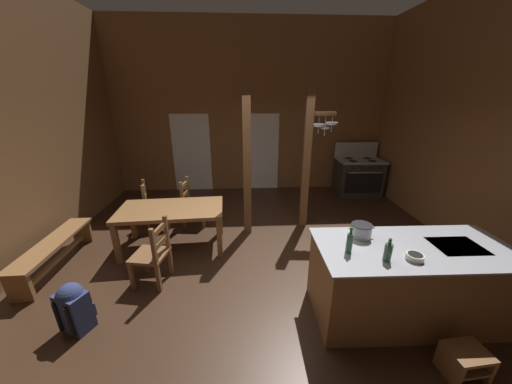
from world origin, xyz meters
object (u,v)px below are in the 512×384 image
bench_along_left_wall (54,249)px  backpack (73,306)px  bottle_tall_on_counter (349,243)px  ladderback_chair_at_table_end (153,254)px  stove_range (358,176)px  bottle_short_on_counter (388,252)px  kitchen_island (407,281)px  ladderback_chair_by_post (154,206)px  stockpot_on_counter (361,231)px  dining_table (171,213)px  ladderback_chair_near_window (193,203)px  step_stool (465,360)px  mixing_bowl_on_counter (415,257)px

bench_along_left_wall → backpack: size_ratio=2.71×
bottle_tall_on_counter → ladderback_chair_at_table_end: bearing=160.7°
backpack → bench_along_left_wall: bearing=128.9°
stove_range → bench_along_left_wall: 6.60m
backpack → bottle_short_on_counter: bearing=-3.9°
kitchen_island → ladderback_chair_by_post: (-3.65, 2.48, -0.02)m
bench_along_left_wall → stockpot_on_counter: 4.42m
stove_range → ladderback_chair_at_table_end: size_ratio=1.39×
stockpot_on_counter → bottle_tall_on_counter: (-0.27, -0.30, 0.03)m
dining_table → stockpot_on_counter: (2.57, -1.44, 0.37)m
ladderback_chair_near_window → ladderback_chair_by_post: (-0.75, -0.10, 0.00)m
stove_range → bench_along_left_wall: (-5.94, -2.88, -0.17)m
kitchen_island → ladderback_chair_by_post: ladderback_chair_by_post is taller
stove_range → bench_along_left_wall: size_ratio=0.82×
kitchen_island → stockpot_on_counter: 0.79m
step_stool → bottle_short_on_counter: 1.18m
kitchen_island → bottle_short_on_counter: size_ratio=8.77×
mixing_bowl_on_counter → bottle_short_on_counter: bottle_short_on_counter is taller
kitchen_island → ladderback_chair_at_table_end: ladderback_chair_at_table_end is taller
ladderback_chair_at_table_end → mixing_bowl_on_counter: (2.98, -1.00, 0.52)m
stockpot_on_counter → bottle_short_on_counter: (0.06, -0.47, 0.02)m
stockpot_on_counter → ladderback_chair_at_table_end: bearing=168.7°
kitchen_island → ladderback_chair_by_post: size_ratio=2.29×
dining_table → ladderback_chair_by_post: bearing=125.0°
dining_table → bottle_tall_on_counter: bottle_tall_on_counter is taller
kitchen_island → bottle_short_on_counter: bearing=-153.4°
dining_table → kitchen_island: bearing=-28.5°
dining_table → bottle_tall_on_counter: size_ratio=5.99×
ladderback_chair_near_window → bottle_short_on_counter: bottle_short_on_counter is taller
dining_table → ladderback_chair_near_window: 0.94m
stove_range → stockpot_on_counter: size_ratio=4.27×
stove_range → ladderback_chair_at_table_end: stove_range is taller
kitchen_island → stockpot_on_counter: stockpot_on_counter is taller
ladderback_chair_by_post → bottle_tall_on_counter: bottle_tall_on_counter is taller
step_stool → mixing_bowl_on_counter: 1.00m
ladderback_chair_by_post → mixing_bowl_on_counter: bearing=-37.9°
backpack → bottle_tall_on_counter: bottle_tall_on_counter is taller
backpack → stockpot_on_counter: size_ratio=1.93×
kitchen_island → bottle_tall_on_counter: bearing=-175.5°
step_stool → bench_along_left_wall: size_ratio=0.24×
dining_table → stockpot_on_counter: 2.97m
bench_along_left_wall → bottle_short_on_counter: (4.31, -1.44, 0.73)m
backpack → mixing_bowl_on_counter: (3.63, -0.23, 0.65)m
step_stool → mixing_bowl_on_counter: (-0.32, 0.53, 0.79)m
dining_table → bottle_short_on_counter: (2.63, -1.91, 0.38)m
dining_table → ladderback_chair_at_table_end: 0.94m
kitchen_island → ladderback_chair_by_post: bearing=145.8°
stove_range → ladderback_chair_at_table_end: bearing=-142.4°
kitchen_island → bottle_tall_on_counter: size_ratio=7.46×
stove_range → mixing_bowl_on_counter: (-1.33, -4.32, 0.49)m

